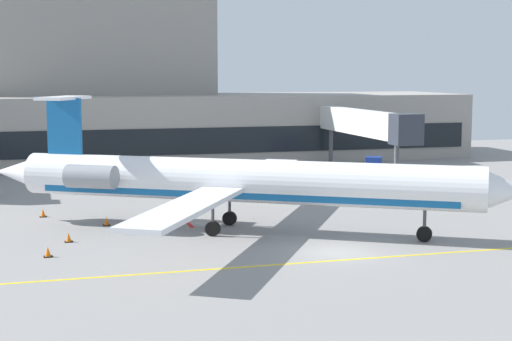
{
  "coord_description": "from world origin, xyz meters",
  "views": [
    {
      "loc": [
        -15.82,
        -39.27,
        9.87
      ],
      "look_at": [
        -1.07,
        12.7,
        3.0
      ],
      "focal_mm": 54.92,
      "sensor_mm": 36.0,
      "label": 1
    }
  ],
  "objects": [
    {
      "name": "jet_bridge_west",
      "position": [
        14.57,
        29.29,
        4.9
      ],
      "size": [
        2.4,
        19.94,
        6.28
      ],
      "color": "silver",
      "rests_on": "ground"
    },
    {
      "name": "safety_cone_bravo",
      "position": [
        -11.57,
        11.06,
        0.25
      ],
      "size": [
        0.47,
        0.47,
        0.55
      ],
      "color": "orange",
      "rests_on": "ground"
    },
    {
      "name": "terminal_building",
      "position": [
        -3.86,
        48.74,
        7.3
      ],
      "size": [
        66.47,
        16.51,
        21.09
      ],
      "color": "gray",
      "rests_on": "ground"
    },
    {
      "name": "safety_cone_charlie",
      "position": [
        -15.46,
        15.2,
        0.25
      ],
      "size": [
        0.47,
        0.47,
        0.55
      ],
      "color": "orange",
      "rests_on": "ground"
    },
    {
      "name": "pushback_tractor",
      "position": [
        13.81,
        27.4,
        0.9
      ],
      "size": [
        3.84,
        3.08,
        1.98
      ],
      "color": "#19389E",
      "rests_on": "ground"
    },
    {
      "name": "ground",
      "position": [
        -0.0,
        -0.0,
        -0.05
      ],
      "size": [
        120.0,
        120.0,
        0.11
      ],
      "color": "gray"
    },
    {
      "name": "regional_jet",
      "position": [
        -4.0,
        6.96,
        3.14
      ],
      "size": [
        30.52,
        25.8,
        8.25
      ],
      "color": "white",
      "rests_on": "ground"
    },
    {
      "name": "safety_cone_delta",
      "position": [
        -15.36,
        3.15,
        0.25
      ],
      "size": [
        0.47,
        0.47,
        0.55
      ],
      "color": "orange",
      "rests_on": "ground"
    },
    {
      "name": "safety_cone_alpha",
      "position": [
        -14.13,
        6.62,
        0.25
      ],
      "size": [
        0.47,
        0.47,
        0.55
      ],
      "color": "orange",
      "rests_on": "ground"
    }
  ]
}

